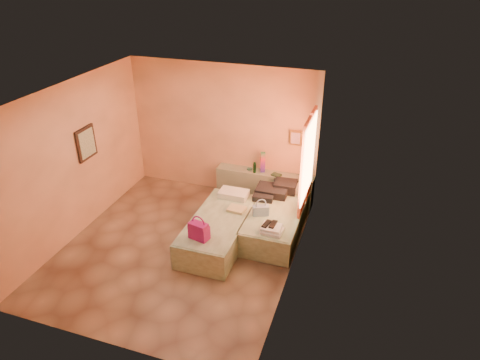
% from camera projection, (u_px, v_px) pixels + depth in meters
% --- Properties ---
extents(ground, '(4.50, 4.50, 0.00)m').
position_uv_depth(ground, '(181.00, 247.00, 7.68)').
color(ground, tan).
rests_on(ground, ground).
extents(room_walls, '(4.02, 4.51, 2.81)m').
position_uv_depth(room_walls, '(199.00, 145.00, 7.25)').
color(room_walls, '#FFB988').
rests_on(room_walls, ground).
extents(headboard_ledge, '(2.05, 0.30, 0.65)m').
position_uv_depth(headboard_ledge, '(264.00, 186.00, 9.01)').
color(headboard_ledge, gray).
rests_on(headboard_ledge, ground).
extents(bed_left, '(0.90, 2.00, 0.50)m').
position_uv_depth(bed_left, '(219.00, 230.00, 7.73)').
color(bed_left, beige).
rests_on(bed_left, ground).
extents(bed_right, '(0.90, 2.00, 0.50)m').
position_uv_depth(bed_right, '(276.00, 219.00, 8.02)').
color(bed_right, beige).
rests_on(bed_right, ground).
extents(water_bottle, '(0.08, 0.08, 0.22)m').
position_uv_depth(water_bottle, '(255.00, 168.00, 8.80)').
color(water_bottle, '#153A19').
rests_on(water_bottle, headboard_ledge).
extents(rainbow_box, '(0.12, 0.12, 0.43)m').
position_uv_depth(rainbow_box, '(263.00, 162.00, 8.79)').
color(rainbow_box, '#B11572').
rests_on(rainbow_box, headboard_ledge).
extents(small_dish, '(0.13, 0.13, 0.03)m').
position_uv_depth(small_dish, '(249.00, 169.00, 8.96)').
color(small_dish, '#4C8B6C').
rests_on(small_dish, headboard_ledge).
extents(green_book, '(0.22, 0.19, 0.03)m').
position_uv_depth(green_book, '(276.00, 175.00, 8.72)').
color(green_book, '#244429').
rests_on(green_book, headboard_ledge).
extents(flower_vase, '(0.29, 0.29, 0.29)m').
position_uv_depth(flower_vase, '(305.00, 173.00, 8.51)').
color(flower_vase, silver).
rests_on(flower_vase, headboard_ledge).
extents(magenta_handbag, '(0.36, 0.25, 0.31)m').
position_uv_depth(magenta_handbag, '(199.00, 231.00, 7.01)').
color(magenta_handbag, '#B11572').
rests_on(magenta_handbag, bed_left).
extents(khaki_garment, '(0.33, 0.27, 0.05)m').
position_uv_depth(khaki_garment, '(237.00, 209.00, 7.83)').
color(khaki_garment, '#C5B97E').
rests_on(khaki_garment, bed_left).
extents(clothes_pile, '(0.66, 0.66, 0.20)m').
position_uv_depth(clothes_pile, '(275.00, 190.00, 8.30)').
color(clothes_pile, black).
rests_on(clothes_pile, bed_right).
extents(blue_handbag, '(0.31, 0.23, 0.19)m').
position_uv_depth(blue_handbag, '(261.00, 211.00, 7.66)').
color(blue_handbag, '#456FA6').
rests_on(blue_handbag, bed_right).
extents(towel_stack, '(0.37, 0.32, 0.10)m').
position_uv_depth(towel_stack, '(272.00, 230.00, 7.21)').
color(towel_stack, white).
rests_on(towel_stack, bed_right).
extents(sandal_pair, '(0.22, 0.26, 0.02)m').
position_uv_depth(sandal_pair, '(270.00, 224.00, 7.24)').
color(sandal_pair, black).
rests_on(sandal_pair, towel_stack).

